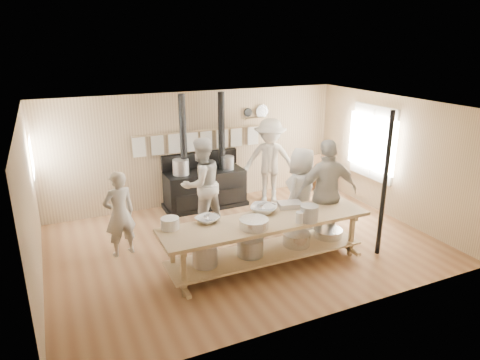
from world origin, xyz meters
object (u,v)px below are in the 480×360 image
object	(u,v)px
stove	(204,185)
cook_center	(301,193)
chair	(322,179)
cook_by_window	(270,161)
roasting_pan	(290,205)
cook_right	(327,193)
cook_left	(201,184)
prep_table	(266,238)
cook_far_left	(119,214)

from	to	relation	value
stove	cook_center	world-z (taller)	stove
chair	cook_by_window	bearing A→B (deg)	178.99
cook_center	chair	world-z (taller)	cook_center
chair	roasting_pan	bearing A→B (deg)	-141.45
cook_right	chair	xyz separation A→B (m)	(1.72, 2.54, -0.74)
cook_center	roasting_pan	xyz separation A→B (m)	(-0.53, -0.46, 0.01)
chair	roasting_pan	world-z (taller)	roasting_pan
cook_left	chair	size ratio (longest dim) A/B	2.12
cook_right	chair	distance (m)	3.16
cook_left	cook_right	world-z (taller)	cook_right
prep_table	roasting_pan	size ratio (longest dim) A/B	8.73
cook_by_window	chair	xyz separation A→B (m)	(1.63, 0.17, -0.73)
cook_far_left	chair	world-z (taller)	cook_far_left
cook_right	cook_far_left	bearing A→B (deg)	-7.05
stove	roasting_pan	bearing A→B (deg)	-76.49
stove	roasting_pan	xyz separation A→B (m)	(0.65, -2.69, 0.37)
cook_right	roasting_pan	size ratio (longest dim) A/B	4.87
prep_table	chair	bearing A→B (deg)	42.26
prep_table	cook_left	xyz separation A→B (m)	(-0.45, 1.93, 0.42)
cook_center	cook_right	size ratio (longest dim) A/B	0.88
stove	chair	bearing A→B (deg)	-2.72
cook_right	roasting_pan	distance (m)	0.79
roasting_pan	chair	bearing A→B (deg)	45.33
chair	roasting_pan	xyz separation A→B (m)	(-2.51, -2.54, 0.63)
cook_far_left	cook_center	world-z (taller)	cook_center
prep_table	cook_center	bearing A→B (deg)	33.80
cook_left	cook_right	size ratio (longest dim) A/B	0.94
cook_center	chair	bearing A→B (deg)	-160.73
cook_by_window	cook_right	bearing A→B (deg)	-63.86
prep_table	cook_by_window	distance (m)	3.14
cook_center	cook_right	bearing A→B (deg)	92.06
cook_by_window	cook_far_left	bearing A→B (deg)	-132.82
cook_right	roasting_pan	xyz separation A→B (m)	(-0.79, 0.01, -0.11)
cook_center	cook_by_window	bearing A→B (deg)	-127.40
stove	cook_by_window	bearing A→B (deg)	-11.70
cook_far_left	cook_center	xyz separation A→B (m)	(3.32, -0.66, 0.11)
roasting_pan	prep_table	bearing A→B (deg)	-153.01
cook_far_left	cook_right	xyz separation A→B (m)	(3.58, -1.12, 0.22)
cook_right	cook_by_window	bearing A→B (deg)	-81.81
cook_center	stove	bearing A→B (deg)	-89.40
cook_center	cook_right	world-z (taller)	cook_right
chair	roasting_pan	size ratio (longest dim) A/B	2.16
stove	cook_center	bearing A→B (deg)	-62.26
cook_right	chair	world-z (taller)	cook_right
cook_left	roasting_pan	xyz separation A→B (m)	(1.10, -1.60, -0.05)
cook_by_window	roasting_pan	world-z (taller)	cook_by_window
stove	cook_center	size ratio (longest dim) A/B	1.46
stove	cook_by_window	distance (m)	1.62
cook_right	roasting_pan	bearing A→B (deg)	9.85
cook_far_left	cook_left	xyz separation A→B (m)	(1.70, 0.49, 0.16)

